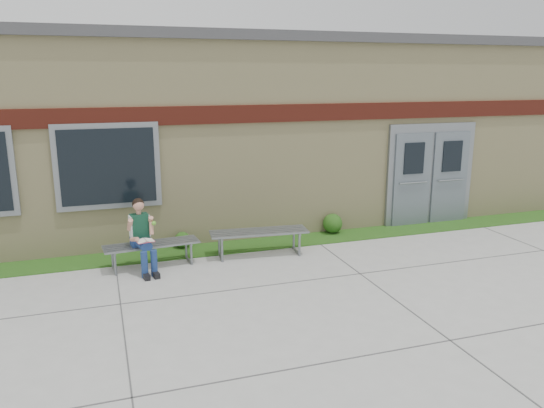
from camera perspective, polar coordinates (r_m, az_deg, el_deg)
name	(u,v)px	position (r m, az deg, el deg)	size (l,w,h in m)	color
ground	(318,292)	(8.54, 4.98, -9.40)	(80.00, 80.00, 0.00)	#9E9E99
grass_strip	(268,243)	(10.82, -0.44, -4.25)	(16.00, 0.80, 0.02)	#234F15
school_building	(227,126)	(13.62, -4.88, 8.41)	(16.20, 6.22, 4.20)	beige
bench_left	(152,249)	(9.71, -12.80, -4.71)	(1.70, 0.61, 0.43)	slate
bench_right	(259,236)	(10.06, -1.40, -3.50)	(1.88, 0.68, 0.48)	slate
girl	(142,234)	(9.42, -13.79, -3.20)	(0.49, 0.79, 1.28)	navy
shrub_mid	(182,240)	(10.64, -9.61, -3.82)	(0.32, 0.32, 0.32)	#234F15
shrub_east	(333,223)	(11.52, 6.53, -2.08)	(0.42, 0.42, 0.42)	#234F15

